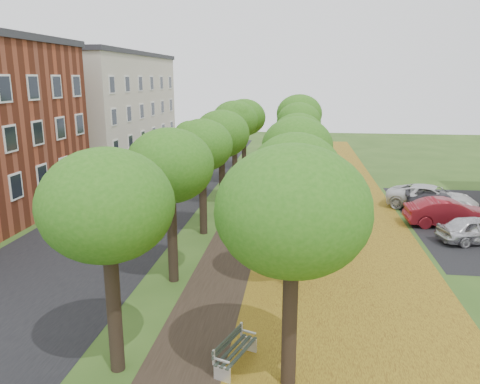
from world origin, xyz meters
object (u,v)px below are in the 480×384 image
(bench, at_px, (234,351))
(car_white, at_px, (432,198))
(car_red, at_px, (448,213))
(car_grey, at_px, (441,203))
(car_silver, at_px, (478,230))

(bench, height_order, car_white, car_white)
(bench, height_order, car_red, car_red)
(car_white, bearing_deg, bench, 173.70)
(car_red, height_order, car_grey, car_red)
(car_red, relative_size, car_grey, 1.09)
(car_red, bearing_deg, car_white, -1.51)
(car_silver, distance_m, car_grey, 5.27)
(car_red, bearing_deg, car_grey, -9.48)
(car_red, height_order, car_white, car_red)
(bench, bearing_deg, car_silver, -22.09)
(bench, bearing_deg, car_red, -14.72)
(car_silver, bearing_deg, bench, 122.88)
(bench, xyz_separation_m, car_white, (9.95, 17.75, 0.30))
(car_silver, height_order, car_red, car_red)
(car_grey, height_order, car_white, car_white)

